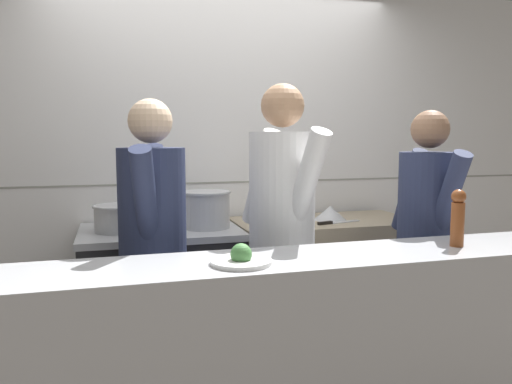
% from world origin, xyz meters
% --- Properties ---
extents(wall_back_tiled, '(8.00, 0.06, 2.60)m').
position_xyz_m(wall_back_tiled, '(0.00, 1.29, 1.30)').
color(wall_back_tiled, white).
rests_on(wall_back_tiled, ground_plane).
extents(oven_range, '(0.98, 0.71, 0.90)m').
position_xyz_m(oven_range, '(-0.49, 0.89, 0.45)').
color(oven_range, '#232326').
rests_on(oven_range, ground_plane).
extents(prep_counter, '(1.25, 0.65, 0.91)m').
position_xyz_m(prep_counter, '(0.63, 0.89, 0.45)').
color(prep_counter, gray).
rests_on(prep_counter, ground_plane).
extents(pass_counter, '(2.84, 0.45, 0.96)m').
position_xyz_m(pass_counter, '(0.14, -0.29, 0.48)').
color(pass_counter, '#B7BABF').
rests_on(pass_counter, ground_plane).
extents(stock_pot, '(0.33, 0.33, 0.16)m').
position_xyz_m(stock_pot, '(-0.73, 0.87, 0.99)').
color(stock_pot, '#B7BABF').
rests_on(stock_pot, oven_range).
extents(sauce_pot, '(0.32, 0.32, 0.23)m').
position_xyz_m(sauce_pot, '(-0.21, 0.85, 1.02)').
color(sauce_pot, '#B7BABF').
rests_on(sauce_pot, oven_range).
extents(mixing_bowl_steel, '(0.22, 0.22, 0.10)m').
position_xyz_m(mixing_bowl_steel, '(0.67, 0.88, 0.95)').
color(mixing_bowl_steel, '#B7BABF').
rests_on(mixing_bowl_steel, prep_counter).
extents(chefs_knife, '(0.34, 0.11, 0.02)m').
position_xyz_m(chefs_knife, '(0.64, 0.74, 0.91)').
color(chefs_knife, '#B7BABF').
rests_on(chefs_knife, prep_counter).
extents(plated_dish_main, '(0.25, 0.25, 0.09)m').
position_xyz_m(plated_dish_main, '(-0.28, -0.34, 0.98)').
color(plated_dish_main, white).
rests_on(plated_dish_main, pass_counter).
extents(pepper_mill, '(0.07, 0.07, 0.27)m').
position_xyz_m(pepper_mill, '(0.77, -0.30, 1.10)').
color(pepper_mill, brown).
rests_on(pepper_mill, pass_counter).
extents(chef_head_cook, '(0.40, 0.73, 1.66)m').
position_xyz_m(chef_head_cook, '(-0.58, 0.28, 0.92)').
color(chef_head_cook, black).
rests_on(chef_head_cook, ground_plane).
extents(chef_sous, '(0.44, 0.76, 1.75)m').
position_xyz_m(chef_sous, '(0.11, 0.29, 0.98)').
color(chef_sous, black).
rests_on(chef_sous, ground_plane).
extents(chef_line, '(0.35, 0.71, 1.62)m').
position_xyz_m(chef_line, '(0.96, 0.20, 0.90)').
color(chef_line, black).
rests_on(chef_line, ground_plane).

